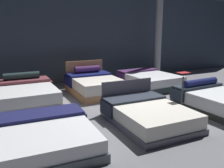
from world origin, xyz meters
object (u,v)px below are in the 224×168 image
at_px(bed_3, 26,94).
at_px(bed_4, 94,85).
at_px(bed_5, 149,80).
at_px(price_sign, 182,99).
at_px(bed_2, 217,100).
at_px(support_pillar, 158,37).
at_px(bed_0, 48,135).
at_px(bed_1, 147,114).

height_order(bed_3, bed_4, bed_4).
distance_m(bed_5, price_sign, 2.94).
distance_m(bed_2, support_pillar, 4.55).
xyz_separation_m(bed_0, support_pillar, (5.57, 4.15, 1.55)).
bearing_deg(bed_1, bed_3, 129.79).
bearing_deg(bed_5, support_pillar, 41.79).
bearing_deg(bed_2, bed_1, 176.33).
xyz_separation_m(bed_1, bed_5, (2.06, 2.81, 0.03)).
relative_size(bed_1, price_sign, 1.97).
distance_m(bed_3, bed_4, 2.15).
xyz_separation_m(bed_0, bed_1, (2.22, 0.09, 0.01)).
bearing_deg(bed_5, bed_0, -148.01).
distance_m(bed_1, support_pillar, 5.49).
bearing_deg(bed_0, bed_3, 92.64).
xyz_separation_m(bed_2, price_sign, (-1.11, 0.12, 0.16)).
height_order(bed_2, price_sign, price_sign).
bearing_deg(bed_0, bed_1, 5.25).
height_order(bed_3, price_sign, price_sign).
bearing_deg(price_sign, bed_3, 139.90).
height_order(bed_1, support_pillar, support_pillar).
bearing_deg(support_pillar, price_sign, -119.93).
bearing_deg(bed_1, bed_2, -0.01).
relative_size(bed_1, bed_2, 1.02).
relative_size(bed_1, bed_3, 0.98).
relative_size(bed_3, bed_4, 1.03).
bearing_deg(bed_4, price_sign, -67.83).
height_order(bed_0, support_pillar, support_pillar).
height_order(bed_1, bed_2, bed_1).
height_order(bed_0, bed_2, bed_2).
height_order(bed_3, bed_5, bed_3).
relative_size(bed_2, support_pillar, 0.58).
distance_m(bed_3, bed_5, 4.26).
distance_m(bed_2, price_sign, 1.12).
xyz_separation_m(bed_5, price_sign, (-1.01, -2.76, 0.16)).
distance_m(bed_4, bed_5, 2.12).
distance_m(bed_1, price_sign, 1.07).
bearing_deg(support_pillar, bed_5, -136.01).
relative_size(bed_2, bed_3, 0.96).
height_order(bed_4, price_sign, price_sign).
bearing_deg(bed_0, bed_2, 3.34).
bearing_deg(price_sign, bed_0, -177.40).
bearing_deg(bed_3, bed_2, -33.17).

